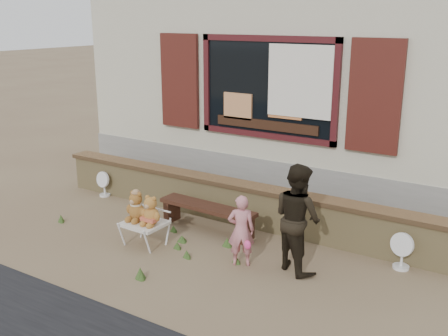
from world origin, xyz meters
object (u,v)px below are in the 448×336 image
Objects in this scene: teddy_bear_left at (136,206)px; teddy_bear_right at (151,210)px; bench at (207,212)px; child at (241,230)px; folding_chair at (145,224)px; adult at (297,218)px.

teddy_bear_right is at bearing 0.00° from teddy_bear_left.
bench is 1.67× the size of child.
bench is 1.04m from folding_chair.
adult is (2.16, 0.48, 0.40)m from folding_chair.
bench is 1.79m from adult.
adult reaches higher than child.
adult is at bearing -12.24° from bench.
child is at bearing 49.27° from adult.
teddy_bear_left is at bearing 38.71° from adult.
adult is (2.30, 0.48, 0.14)m from teddy_bear_left.
bench is 2.76× the size of folding_chair.
teddy_bear_left is at bearing -20.98° from child.
bench is at bearing 12.32° from adult.
folding_chair is 0.41× the size of adult.
child is (1.35, 0.21, -0.08)m from teddy_bear_right.
child reaches higher than teddy_bear_left.
folding_chair is 2.25m from adult.
teddy_bear_right is at bearing -0.00° from folding_chair.
adult is at bearing 15.35° from teddy_bear_right.
teddy_bear_right is 2.08m from adult.
teddy_bear_right reaches higher than bench.
teddy_bear_left is at bearing -121.12° from bench.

